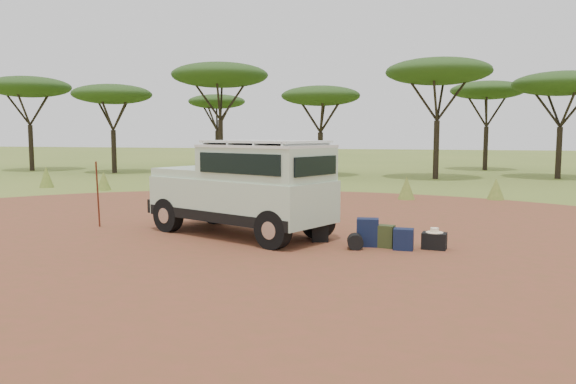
% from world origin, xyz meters
% --- Properties ---
extents(ground, '(140.00, 140.00, 0.00)m').
position_xyz_m(ground, '(0.00, 0.00, 0.00)').
color(ground, '#5D7329').
rests_on(ground, ground).
extents(dirt_clearing, '(23.00, 23.00, 0.01)m').
position_xyz_m(dirt_clearing, '(0.00, 0.00, 0.00)').
color(dirt_clearing, brown).
rests_on(dirt_clearing, ground).
extents(grass_fringe, '(36.60, 1.60, 0.90)m').
position_xyz_m(grass_fringe, '(0.12, 8.67, 0.40)').
color(grass_fringe, '#5D7329').
rests_on(grass_fringe, ground).
extents(acacia_treeline, '(46.70, 13.20, 6.26)m').
position_xyz_m(acacia_treeline, '(0.75, 19.81, 4.87)').
color(acacia_treeline, black).
rests_on(acacia_treeline, ground).
extents(safari_vehicle, '(4.68, 3.35, 2.14)m').
position_xyz_m(safari_vehicle, '(-0.18, 0.45, 1.03)').
color(safari_vehicle, '#B5CDAF').
rests_on(safari_vehicle, ground).
extents(walking_staff, '(0.28, 0.45, 1.64)m').
position_xyz_m(walking_staff, '(-3.93, 0.48, 0.82)').
color(walking_staff, maroon).
rests_on(walking_staff, ground).
extents(backpack_black, '(0.39, 0.33, 0.47)m').
position_xyz_m(backpack_black, '(1.59, 0.16, 0.23)').
color(backpack_black, black).
rests_on(backpack_black, ground).
extents(backpack_navy, '(0.47, 0.35, 0.57)m').
position_xyz_m(backpack_navy, '(2.62, -0.08, 0.29)').
color(backpack_navy, '#121B3B').
rests_on(backpack_navy, ground).
extents(backpack_olive, '(0.37, 0.30, 0.46)m').
position_xyz_m(backpack_olive, '(2.99, -0.12, 0.23)').
color(backpack_olive, '#363E1D').
rests_on(backpack_olive, ground).
extents(duffel_navy, '(0.39, 0.30, 0.43)m').
position_xyz_m(duffel_navy, '(3.35, -0.26, 0.21)').
color(duffel_navy, '#121B3B').
rests_on(duffel_navy, ground).
extents(hard_case, '(0.51, 0.39, 0.33)m').
position_xyz_m(hard_case, '(3.94, -0.03, 0.17)').
color(hard_case, black).
rests_on(hard_case, ground).
extents(stuff_sack, '(0.36, 0.36, 0.31)m').
position_xyz_m(stuff_sack, '(2.42, -0.43, 0.16)').
color(stuff_sack, black).
rests_on(stuff_sack, ground).
extents(safari_hat, '(0.33, 0.33, 0.10)m').
position_xyz_m(safari_hat, '(3.94, -0.03, 0.37)').
color(safari_hat, '#F6E2B8').
rests_on(safari_hat, hard_case).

